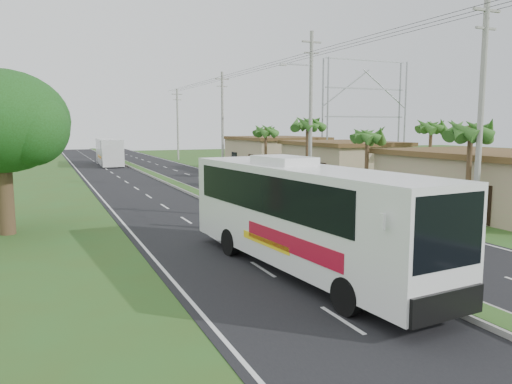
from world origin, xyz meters
name	(u,v)px	position (x,y,z in m)	size (l,w,h in m)	color
ground	(348,259)	(0.00, 0.00, 0.00)	(180.00, 180.00, 0.00)	#38521E
road_asphalt	(196,194)	(0.00, 20.00, 0.01)	(14.00, 160.00, 0.02)	black
median_strip	(196,193)	(0.00, 20.00, 0.10)	(1.20, 160.00, 0.18)	gray
lane_edge_left	(102,199)	(-6.70, 20.00, 0.00)	(0.12, 160.00, 0.01)	silver
lane_edge_right	(277,189)	(6.70, 20.00, 0.00)	(0.12, 160.00, 0.01)	silver
shop_near	(491,181)	(14.00, 6.00, 1.78)	(8.60, 12.60, 3.52)	tan
shop_mid	(342,162)	(14.00, 22.00, 1.86)	(7.60, 10.60, 3.67)	tan
shop_far	(274,153)	(14.00, 36.00, 1.93)	(8.60, 11.60, 3.82)	tan
palm_verge_a	(471,131)	(9.00, 3.00, 4.74)	(2.40, 2.40, 5.45)	#473321
palm_verge_b	(367,136)	(9.40, 12.00, 4.36)	(2.40, 2.40, 5.05)	#473321
palm_verge_c	(308,124)	(8.80, 19.00, 5.12)	(2.40, 2.40, 5.85)	#473321
palm_verge_d	(266,131)	(9.30, 28.00, 4.55)	(2.40, 2.40, 5.25)	#473321
palm_behind_shop	(431,127)	(17.50, 15.00, 4.93)	(2.40, 2.40, 5.65)	#473321
utility_pole_a	(481,111)	(8.50, 2.00, 5.67)	(1.60, 0.28, 11.00)	gray
utility_pole_b	(310,109)	(8.47, 18.00, 6.26)	(3.20, 0.28, 12.00)	gray
utility_pole_c	(222,120)	(8.50, 38.00, 5.67)	(1.60, 0.28, 11.00)	gray
utility_pole_d	(178,123)	(8.50, 58.00, 5.42)	(1.60, 0.28, 10.50)	gray
billboard_lattice	(365,109)	(22.00, 30.00, 6.82)	(10.18, 1.18, 12.07)	gray
coach_bus_main	(301,210)	(-2.42, -0.76, 2.15)	(3.64, 12.30, 3.92)	white
coach_bus_far	(109,150)	(-2.32, 51.52, 1.92)	(2.96, 11.72, 3.39)	silver
motorcyclist	(236,211)	(-2.00, 6.55, 0.97)	(1.63, 0.59, 2.48)	black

